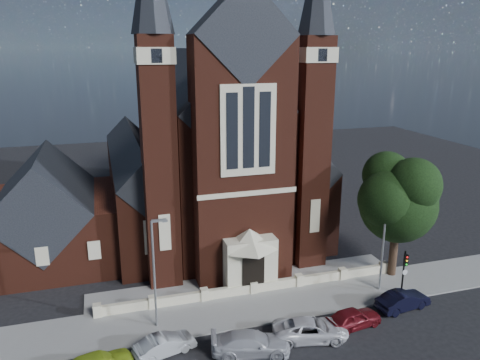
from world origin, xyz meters
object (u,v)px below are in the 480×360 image
(street_lamp_left, at_px, (155,268))
(car_silver_b, at_px, (251,343))
(street_lamp_right, at_px, (385,238))
(street_tree, at_px, (402,200))
(church, at_px, (206,152))
(car_navy, at_px, (403,300))
(car_silver_a, at_px, (165,345))
(traffic_signal, at_px, (404,268))
(car_dark_red, at_px, (353,318))
(car_white_suv, at_px, (311,329))
(parish_hall, at_px, (48,219))

(street_lamp_left, distance_m, car_silver_b, 8.12)
(street_lamp_right, xyz_separation_m, car_silver_b, (-12.65, -4.74, -3.86))
(street_tree, height_order, street_lamp_right, street_tree)
(street_lamp_left, height_order, car_silver_b, street_lamp_left)
(church, distance_m, car_navy, 25.25)
(car_silver_b, relative_size, car_navy, 1.18)
(car_silver_a, distance_m, car_navy, 17.99)
(church, distance_m, traffic_signal, 23.94)
(church, xyz_separation_m, car_silver_b, (-2.56, -23.68, -7.45))
(church, distance_m, car_dark_red, 24.69)
(traffic_signal, xyz_separation_m, car_navy, (-0.90, -1.38, -1.87))
(street_lamp_left, bearing_deg, car_navy, -9.32)
(street_tree, xyz_separation_m, car_navy, (-2.50, -4.66, -6.25))
(street_tree, bearing_deg, car_navy, -118.16)
(street_lamp_left, distance_m, car_navy, 18.66)
(car_silver_b, bearing_deg, church, 6.57)
(car_dark_red, distance_m, car_navy, 4.93)
(street_lamp_right, height_order, car_silver_b, street_lamp_right)
(traffic_signal, bearing_deg, church, 118.20)
(car_silver_a, xyz_separation_m, car_white_suv, (9.69, -1.23, 0.05))
(street_lamp_right, relative_size, car_white_suv, 1.58)
(street_lamp_left, bearing_deg, street_lamp_right, 0.00)
(street_lamp_right, distance_m, car_dark_red, 7.36)
(car_silver_b, distance_m, car_white_suv, 4.38)
(street_tree, bearing_deg, car_dark_red, -142.09)
(street_lamp_right, bearing_deg, car_white_suv, -152.10)
(traffic_signal, relative_size, car_silver_b, 0.78)
(street_tree, distance_m, car_navy, 8.19)
(street_tree, relative_size, car_navy, 2.49)
(parish_hall, xyz_separation_m, street_lamp_left, (8.09, -14.00, 0.59))
(parish_hall, bearing_deg, street_tree, -23.26)
(car_silver_b, distance_m, car_dark_red, 7.88)
(car_white_suv, bearing_deg, traffic_signal, -61.11)
(parish_hall, relative_size, car_dark_red, 2.92)
(street_lamp_left, distance_m, car_dark_red, 14.32)
(car_navy, bearing_deg, street_tree, -36.43)
(traffic_signal, distance_m, car_white_suv, 9.80)
(church, height_order, traffic_signal, church)
(car_silver_b, bearing_deg, traffic_signal, -64.14)
(traffic_signal, relative_size, car_dark_red, 0.96)
(street_tree, relative_size, car_silver_a, 2.67)
(parish_hall, height_order, car_navy, parish_hall)
(street_lamp_right, bearing_deg, traffic_signal, -59.99)
(street_lamp_right, relative_size, car_silver_b, 1.59)
(car_silver_b, height_order, car_dark_red, car_silver_b)
(car_silver_b, bearing_deg, street_lamp_right, -56.73)
(car_silver_a, height_order, car_silver_b, car_silver_b)
(car_white_suv, distance_m, car_navy, 8.42)
(car_silver_a, xyz_separation_m, car_silver_b, (5.32, -1.58, 0.08))
(street_lamp_left, relative_size, car_dark_red, 1.93)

